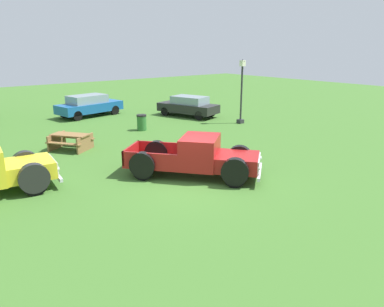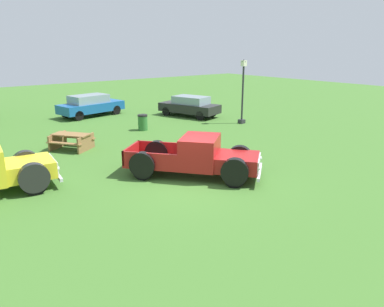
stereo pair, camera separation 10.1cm
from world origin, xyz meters
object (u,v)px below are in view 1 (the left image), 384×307
at_px(lamp_post_near, 242,90).
at_px(trash_can, 142,122).
at_px(pickup_truck_foreground, 202,158).
at_px(picnic_table, 70,140).
at_px(sedan_distant_a, 188,106).
at_px(sedan_distant_b, 89,105).

xyz_separation_m(lamp_post_near, trash_can, (-6.15, 2.22, -1.66)).
xyz_separation_m(pickup_truck_foreground, trash_can, (2.39, 8.42, -0.28)).
bearing_deg(pickup_truck_foreground, lamp_post_near, 35.95).
distance_m(pickup_truck_foreground, picnic_table, 7.36).
height_order(sedan_distant_a, picnic_table, sedan_distant_a).
relative_size(picnic_table, trash_can, 2.45).
bearing_deg(picnic_table, trash_can, 17.04).
height_order(sedan_distant_a, sedan_distant_b, sedan_distant_b).
height_order(lamp_post_near, trash_can, lamp_post_near).
height_order(lamp_post_near, picnic_table, lamp_post_near).
relative_size(sedan_distant_a, lamp_post_near, 1.14).
xyz_separation_m(sedan_distant_b, trash_can, (0.56, -6.31, -0.32)).
relative_size(sedan_distant_b, picnic_table, 2.09).
bearing_deg(trash_can, sedan_distant_a, 20.17).
distance_m(lamp_post_near, trash_can, 6.75).
bearing_deg(lamp_post_near, sedan_distant_a, 105.89).
bearing_deg(picnic_table, lamp_post_near, -3.69).
bearing_deg(sedan_distant_a, sedan_distant_b, 141.15).
bearing_deg(lamp_post_near, sedan_distant_b, 128.19).
height_order(pickup_truck_foreground, sedan_distant_b, pickup_truck_foreground).
xyz_separation_m(sedan_distant_a, sedan_distant_b, (-5.56, 4.48, 0.04)).
height_order(pickup_truck_foreground, sedan_distant_a, pickup_truck_foreground).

